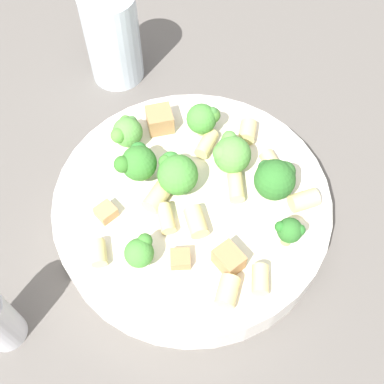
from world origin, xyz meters
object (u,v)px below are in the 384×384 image
at_px(rigatoni_8, 260,279).
at_px(rigatoni_7, 196,222).
at_px(broccoli_floret_0, 137,162).
at_px(broccoli_floret_7, 177,173).
at_px(chicken_chunk_0, 180,259).
at_px(rigatoni_3, 236,187).
at_px(rigatoni_10, 304,200).
at_px(broccoli_floret_3, 127,132).
at_px(rigatoni_6, 166,219).
at_px(broccoli_floret_4, 275,178).
at_px(rigatoni_9, 98,253).
at_px(rigatoni_4, 227,292).
at_px(drinking_glass, 114,43).
at_px(chicken_chunk_2, 106,212).
at_px(broccoli_floret_1, 290,231).
at_px(rigatoni_0, 157,197).
at_px(rigatoni_5, 247,131).
at_px(pasta_bowl, 192,206).
at_px(rigatoni_1, 272,164).
at_px(chicken_chunk_1, 229,259).
at_px(broccoli_floret_6, 140,251).
at_px(broccoli_floret_5, 203,118).
at_px(chicken_chunk_3, 160,120).
at_px(broccoli_floret_2, 231,153).
at_px(rigatoni_2, 211,145).

bearing_deg(rigatoni_8, rigatoni_7, 58.54).
bearing_deg(broccoli_floret_0, rigatoni_7, -120.41).
height_order(broccoli_floret_0, rigatoni_8, broccoli_floret_0).
relative_size(broccoli_floret_7, chicken_chunk_0, 2.44).
xyz_separation_m(rigatoni_3, rigatoni_10, (-0.00, -0.07, 0.00)).
height_order(broccoli_floret_3, rigatoni_6, broccoli_floret_3).
height_order(broccoli_floret_4, rigatoni_9, broccoli_floret_4).
xyz_separation_m(broccoli_floret_7, rigatoni_4, (-0.10, -0.07, -0.01)).
xyz_separation_m(chicken_chunk_0, drinking_glass, (0.25, 0.15, 0.00)).
distance_m(rigatoni_8, chicken_chunk_2, 0.15).
height_order(broccoli_floret_1, rigatoni_7, broccoli_floret_1).
relative_size(rigatoni_0, rigatoni_5, 1.21).
relative_size(pasta_bowl, rigatoni_5, 11.65).
relative_size(rigatoni_1, drinking_glass, 0.25).
xyz_separation_m(pasta_bowl, rigatoni_5, (0.09, -0.04, 0.03)).
bearing_deg(rigatoni_6, chicken_chunk_1, -113.27).
relative_size(rigatoni_6, rigatoni_9, 1.22).
height_order(broccoli_floret_6, rigatoni_6, broccoli_floret_6).
bearing_deg(broccoli_floret_7, broccoli_floret_4, -81.69).
height_order(broccoli_floret_4, broccoli_floret_7, broccoli_floret_4).
bearing_deg(broccoli_floret_5, broccoli_floret_1, -135.89).
height_order(pasta_bowl, broccoli_floret_3, broccoli_floret_3).
distance_m(rigatoni_1, rigatoni_6, 0.12).
bearing_deg(rigatoni_8, broccoli_floret_5, 29.75).
xyz_separation_m(rigatoni_9, rigatoni_10, (0.10, -0.17, 0.00)).
bearing_deg(rigatoni_3, chicken_chunk_3, 57.02).
distance_m(broccoli_floret_6, broccoli_floret_7, 0.08).
height_order(rigatoni_3, rigatoni_8, same).
bearing_deg(rigatoni_7, pasta_bowl, 20.73).
relative_size(broccoli_floret_2, broccoli_floret_5, 1.07).
height_order(pasta_bowl, broccoli_floret_6, broccoli_floret_6).
distance_m(broccoli_floret_5, rigatoni_9, 0.17).
height_order(rigatoni_6, rigatoni_10, rigatoni_10).
relative_size(broccoli_floret_1, rigatoni_0, 1.21).
relative_size(broccoli_floret_4, broccoli_floret_7, 1.09).
bearing_deg(chicken_chunk_2, broccoli_floret_7, -50.15).
relative_size(broccoli_floret_3, rigatoni_6, 1.31).
distance_m(broccoli_floret_2, rigatoni_1, 0.04).
xyz_separation_m(broccoli_floret_2, rigatoni_6, (-0.08, 0.04, -0.02)).
xyz_separation_m(broccoli_floret_0, rigatoni_2, (0.05, -0.06, -0.02)).
distance_m(rigatoni_1, rigatoni_2, 0.06).
height_order(chicken_chunk_2, drinking_glass, drinking_glass).
height_order(rigatoni_0, rigatoni_7, same).
bearing_deg(rigatoni_9, pasta_bowl, -39.41).
xyz_separation_m(broccoli_floret_6, chicken_chunk_0, (0.01, -0.03, -0.01)).
xyz_separation_m(rigatoni_0, chicken_chunk_1, (-0.05, -0.08, 0.00)).
height_order(rigatoni_0, chicken_chunk_3, chicken_chunk_3).
bearing_deg(rigatoni_1, rigatoni_5, 42.42).
xyz_separation_m(rigatoni_4, rigatoni_9, (0.01, 0.12, -0.00)).
bearing_deg(broccoli_floret_6, broccoli_floret_1, -68.12).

